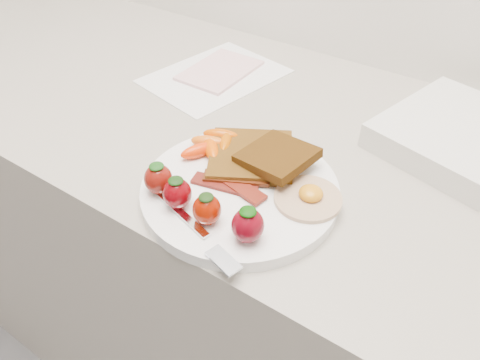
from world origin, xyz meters
The scene contains 11 objects.
counter centered at (0.00, 1.70, 0.45)m, with size 2.00×0.60×0.90m, color gray.
plate centered at (0.02, 1.53, 0.91)m, with size 0.27×0.27×0.02m, color white.
toast_lower centered at (0.00, 1.59, 0.93)m, with size 0.12×0.12×0.01m, color #412908.
toast_upper centered at (0.04, 1.59, 0.94)m, with size 0.09×0.09×0.01m, color black.
fried_egg centered at (0.11, 1.56, 0.92)m, with size 0.11×0.11×0.02m.
bacon_strips centered at (0.01, 1.53, 0.92)m, with size 0.11×0.07×0.01m.
baby_carrots centered at (-0.06, 1.58, 0.93)m, with size 0.07×0.10×0.02m.
strawberries centered at (0.01, 1.46, 0.94)m, with size 0.18×0.05×0.05m.
fork centered at (0.03, 1.43, 0.92)m, with size 0.17×0.07×0.00m.
paper_sheet centered at (-0.21, 1.79, 0.90)m, with size 0.19×0.25×0.00m, color white.
notepad centered at (-0.21, 1.81, 0.91)m, with size 0.11×0.16×0.01m, color beige.
Camera 1 is at (0.29, 1.13, 1.33)m, focal length 35.00 mm.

